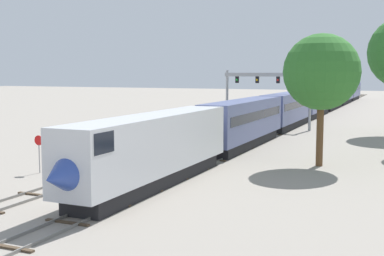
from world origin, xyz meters
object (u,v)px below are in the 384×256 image
(signal_gantry, at_px, (267,86))
(stop_sign, at_px, (39,149))
(trackside_tree_mid, at_px, (322,72))
(passenger_train, at_px, (314,101))

(signal_gantry, xyz_separation_m, stop_sign, (-7.75, -36.50, -3.94))
(signal_gantry, height_order, trackside_tree_mid, trackside_tree_mid)
(signal_gantry, bearing_deg, passenger_train, 84.40)
(passenger_train, relative_size, trackside_tree_mid, 12.95)
(passenger_train, height_order, signal_gantry, signal_gantry)
(passenger_train, relative_size, signal_gantry, 11.48)
(signal_gantry, height_order, stop_sign, signal_gantry)
(stop_sign, relative_size, trackside_tree_mid, 0.27)
(passenger_train, height_order, stop_sign, passenger_train)
(passenger_train, distance_m, trackside_tree_mid, 49.02)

